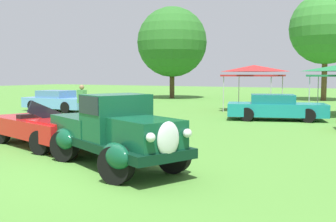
{
  "coord_description": "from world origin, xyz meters",
  "views": [
    {
      "loc": [
        5.5,
        -6.95,
        2.15
      ],
      "look_at": [
        0.24,
        2.62,
        1.15
      ],
      "focal_mm": 42.39,
      "sensor_mm": 36.0,
      "label": 1
    }
  ],
  "objects_px": {
    "feature_pickup_truck": "(115,130)",
    "show_car_teal": "(276,108)",
    "spectator_between_cars": "(82,102)",
    "neighbor_convertible": "(45,127)",
    "show_car_skyblue": "(57,101)",
    "canopy_tent_left_field": "(254,70)"
  },
  "relations": [
    {
      "from": "feature_pickup_truck",
      "to": "spectator_between_cars",
      "type": "height_order",
      "value": "feature_pickup_truck"
    },
    {
      "from": "show_car_skyblue",
      "to": "neighbor_convertible",
      "type": "bearing_deg",
      "value": -47.4
    },
    {
      "from": "show_car_skyblue",
      "to": "show_car_teal",
      "type": "bearing_deg",
      "value": 6.75
    },
    {
      "from": "feature_pickup_truck",
      "to": "show_car_teal",
      "type": "bearing_deg",
      "value": 85.18
    },
    {
      "from": "show_car_skyblue",
      "to": "spectator_between_cars",
      "type": "xyz_separation_m",
      "value": [
        4.86,
        -3.42,
        0.31
      ]
    },
    {
      "from": "feature_pickup_truck",
      "to": "canopy_tent_left_field",
      "type": "xyz_separation_m",
      "value": [
        -1.31,
        15.42,
        1.56
      ]
    },
    {
      "from": "show_car_skyblue",
      "to": "show_car_teal",
      "type": "height_order",
      "value": "same"
    },
    {
      "from": "neighbor_convertible",
      "to": "show_car_skyblue",
      "type": "xyz_separation_m",
      "value": [
        -8.01,
        8.71,
        0.02
      ]
    },
    {
      "from": "show_car_teal",
      "to": "canopy_tent_left_field",
      "type": "height_order",
      "value": "canopy_tent_left_field"
    },
    {
      "from": "show_car_teal",
      "to": "neighbor_convertible",
      "type": "bearing_deg",
      "value": -113.57
    },
    {
      "from": "neighbor_convertible",
      "to": "spectator_between_cars",
      "type": "relative_size",
      "value": 2.61
    },
    {
      "from": "show_car_skyblue",
      "to": "canopy_tent_left_field",
      "type": "relative_size",
      "value": 1.43
    },
    {
      "from": "neighbor_convertible",
      "to": "spectator_between_cars",
      "type": "xyz_separation_m",
      "value": [
        -3.15,
        5.29,
        0.34
      ]
    },
    {
      "from": "show_car_skyblue",
      "to": "spectator_between_cars",
      "type": "relative_size",
      "value": 2.56
    },
    {
      "from": "canopy_tent_left_field",
      "to": "feature_pickup_truck",
      "type": "bearing_deg",
      "value": -85.15
    },
    {
      "from": "feature_pickup_truck",
      "to": "neighbor_convertible",
      "type": "bearing_deg",
      "value": 160.81
    },
    {
      "from": "neighbor_convertible",
      "to": "show_car_skyblue",
      "type": "distance_m",
      "value": 11.84
    },
    {
      "from": "show_car_skyblue",
      "to": "canopy_tent_left_field",
      "type": "bearing_deg",
      "value": 28.33
    },
    {
      "from": "neighbor_convertible",
      "to": "show_car_teal",
      "type": "xyz_separation_m",
      "value": [
        4.44,
        10.19,
        0.02
      ]
    },
    {
      "from": "feature_pickup_truck",
      "to": "show_car_teal",
      "type": "distance_m",
      "value": 11.44
    },
    {
      "from": "show_car_teal",
      "to": "canopy_tent_left_field",
      "type": "relative_size",
      "value": 1.59
    },
    {
      "from": "spectator_between_cars",
      "to": "canopy_tent_left_field",
      "type": "xyz_separation_m",
      "value": [
        5.33,
        8.91,
        1.51
      ]
    }
  ]
}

